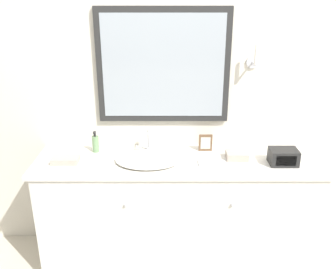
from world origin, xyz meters
TOP-DOWN VIEW (x-y plane):
  - wall_back at (-0.00, 0.60)m, footprint 8.00×0.18m
  - vanity_counter at (0.00, 0.29)m, footprint 2.12×0.57m
  - sink_basin at (-0.22, 0.27)m, footprint 0.48×0.41m
  - soap_bottle at (-0.64, 0.44)m, footprint 0.05×0.05m
  - appliance_box at (0.75, 0.22)m, footprint 0.20×0.15m
  - picture_frame at (0.21, 0.45)m, footprint 0.10×0.01m
  - hand_towel_near_sink at (0.43, 0.30)m, footprint 0.16×0.12m
  - hand_towel_far_corner at (-0.82, 0.24)m, footprint 0.19×0.12m
  - metal_tray at (0.24, 0.22)m, footprint 0.20×0.10m

SIDE VIEW (x-z plane):
  - vanity_counter at x=0.00m, z-range 0.00..0.89m
  - metal_tray at x=0.24m, z-range 0.89..0.90m
  - sink_basin at x=-0.22m, z-range 0.82..0.99m
  - hand_towel_far_corner at x=-0.82m, z-range 0.89..0.93m
  - hand_towel_near_sink at x=0.43m, z-range 0.89..0.94m
  - appliance_box at x=0.75m, z-range 0.89..1.00m
  - picture_frame at x=0.21m, z-range 0.89..1.02m
  - soap_bottle at x=-0.64m, z-range 0.87..1.04m
  - wall_back at x=0.00m, z-range 0.01..2.56m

